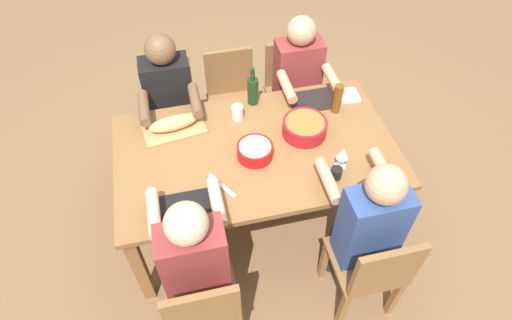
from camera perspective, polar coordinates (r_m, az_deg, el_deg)
ground_plane at (r=3.31m, az=0.00°, el=-7.21°), size 8.00×8.00×0.00m
dining_table at (r=2.78m, az=0.00°, el=0.45°), size 1.78×1.04×0.74m
chair_far_left at (r=2.62m, az=15.24°, el=-13.86°), size 0.40×0.40×0.85m
diner_far_left at (r=2.51m, az=14.58°, el=-8.03°), size 0.41×0.53×1.20m
chair_far_right at (r=2.46m, az=-7.05°, el=-18.90°), size 0.40×0.40×0.85m
diner_far_right at (r=2.34m, az=-8.22°, el=-12.80°), size 0.41×0.53×1.20m
chair_near_center at (r=3.50m, az=-3.17°, el=8.51°), size 0.40×0.40×0.85m
chair_near_right at (r=3.48m, az=-11.17°, el=7.17°), size 0.40×0.40×0.85m
diner_near_right at (r=3.20m, az=-11.41°, el=7.93°), size 0.41×0.53×1.20m
chair_near_left at (r=3.60m, az=4.61°, el=9.64°), size 0.40×0.40×0.85m
diner_near_left at (r=3.33m, az=5.74°, el=10.56°), size 0.41×0.53×1.20m
serving_bowl_pasta at (r=2.65m, az=-0.13°, el=1.29°), size 0.23×0.23×0.09m
serving_bowl_fruit at (r=2.80m, az=6.49°, el=4.40°), size 0.29×0.29×0.10m
cutting_board at (r=2.89m, az=-10.81°, el=4.04°), size 0.43×0.28×0.02m
bread_loaf at (r=2.85m, az=-10.97°, el=4.83°), size 0.33×0.15×0.09m
wine_bottle at (r=2.98m, az=-0.42°, el=9.26°), size 0.08×0.08×0.29m
beer_bottle at (r=2.96m, az=10.77°, el=8.02°), size 0.06×0.06×0.22m
wine_glass at (r=2.59m, az=11.50°, el=0.84°), size 0.08×0.08×0.17m
cup_far_left at (r=2.59m, az=10.63°, el=-1.73°), size 0.07×0.07×0.08m
placemat_far_right at (r=2.47m, az=-9.27°, el=-6.31°), size 0.32×0.23×0.01m
cup_near_center at (r=2.90m, az=-2.48°, el=6.35°), size 0.08×0.08×0.10m
placemat_near_left at (r=3.08m, az=7.43°, el=7.86°), size 0.32×0.23×0.01m
carving_knife at (r=2.54m, az=-4.57°, el=-3.40°), size 0.14×0.21×0.01m
napkin_stack at (r=3.15m, az=12.21°, el=8.39°), size 0.15×0.15×0.02m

